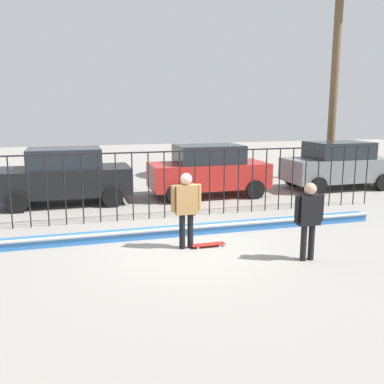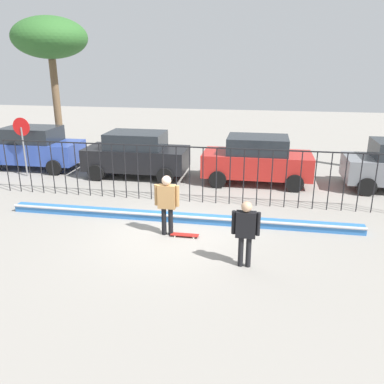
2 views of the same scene
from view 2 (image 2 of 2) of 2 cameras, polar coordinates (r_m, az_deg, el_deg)
The scene contains 11 objects.
ground_plane at distance 11.61m, azimuth -2.87°, elevation -6.03°, with size 60.00×60.00×0.00m, color gray.
bowl_coping_ledge at distance 12.47m, azimuth -1.85°, elevation -3.64°, with size 11.00×0.40×0.27m.
perimeter_fence at distance 13.82m, azimuth -0.35°, elevation 3.35°, with size 14.04×0.04×1.98m.
skateboarder at distance 11.21m, azimuth -3.60°, elevation -1.14°, with size 0.71×0.27×1.76m.
skateboard at distance 11.42m, azimuth -1.05°, elevation -6.11°, with size 0.80×0.20×0.07m.
camera_operator at distance 9.58m, azimuth 7.65°, elevation -5.13°, with size 0.68×0.25×1.67m.
parked_car_blue at distance 19.71m, azimuth -21.68°, elevation 5.93°, with size 4.30×2.12×1.90m.
parked_car_black at distance 17.19m, azimuth -7.90°, elevation 5.39°, with size 4.30×2.12×1.90m.
parked_car_red at distance 16.29m, azimuth 9.23°, elevation 4.60°, with size 4.30×2.12×1.90m.
stop_sign at distance 18.36m, azimuth -22.97°, elevation 6.99°, with size 0.76×0.07×2.50m.
palm_tree_short at distance 21.72m, azimuth -19.57°, elevation 19.81°, with size 3.59×3.59×6.76m.
Camera 2 is at (2.41, -10.29, 4.81)m, focal length 37.44 mm.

